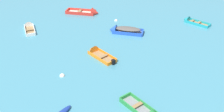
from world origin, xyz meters
name	(u,v)px	position (x,y,z in m)	size (l,w,h in m)	color
rowboat_red_back_row_left	(90,13)	(-0.86, 33.14, 0.18)	(4.36, 2.75, 1.24)	beige
rowboat_orange_far_back	(96,53)	(-1.33, 22.83, 0.15)	(2.61, 3.38, 1.04)	#99754C
rowboat_turquoise_distant_center	(191,21)	(10.57, 28.39, 0.14)	(2.74, 3.12, 0.92)	#99754C
rowboat_white_midfield_right	(29,27)	(-8.02, 30.02, 0.14)	(1.48, 3.24, 0.91)	#99754C
rowboat_blue_cluster_inner	(122,30)	(2.04, 27.04, 0.29)	(3.87, 2.62, 1.20)	gray
mooring_buoy_central	(116,21)	(2.00, 30.32, 0.00)	(0.40, 0.40, 0.40)	silver
mooring_buoy_near_foreground	(62,76)	(-4.53, 19.74, 0.00)	(0.43, 0.43, 0.43)	silver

